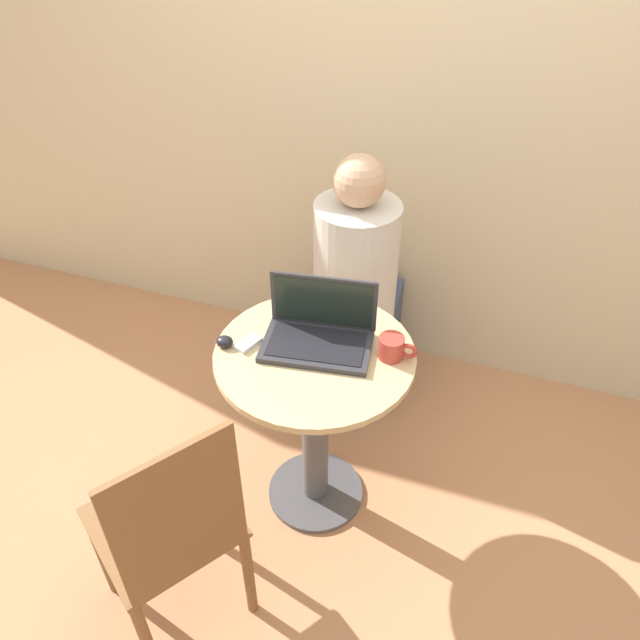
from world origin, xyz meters
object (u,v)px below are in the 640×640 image
at_px(laptop, 319,332).
at_px(person_seated, 357,302).
at_px(chair_empty, 172,533).
at_px(cell_phone, 248,343).

relative_size(laptop, person_seated, 0.32).
bearing_deg(chair_empty, person_seated, 81.20).
bearing_deg(cell_phone, chair_empty, -91.01).
relative_size(laptop, cell_phone, 3.79).
bearing_deg(chair_empty, laptop, 70.95).
xyz_separation_m(laptop, cell_phone, (-0.22, -0.09, -0.04)).
distance_m(laptop, person_seated, 0.67).
relative_size(cell_phone, chair_empty, 0.11).
height_order(chair_empty, person_seated, person_seated).
height_order(laptop, chair_empty, laptop).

